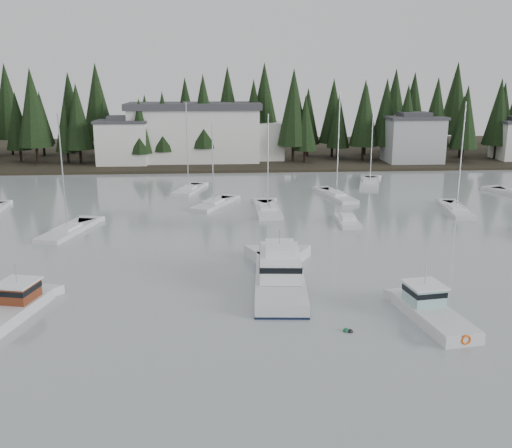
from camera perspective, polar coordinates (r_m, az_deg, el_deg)
The scene contains 19 objects.
ground at distance 31.85m, azimuth -2.11°, elevation -15.98°, with size 260.00×260.00×0.00m, color gray.
far_shore_land at distance 125.48m, azimuth -3.54°, elevation 7.12°, with size 240.00×54.00×1.00m, color black.
conifer_treeline at distance 114.58m, azimuth -3.50°, elevation 6.41°, with size 200.00×22.00×20.00m, color black, non-canonical shape.
house_west at distance 108.44m, azimuth -13.15°, elevation 8.08°, with size 9.54×7.42×8.75m.
house_east_a at distance 112.21m, azimuth 15.41°, elevation 8.27°, with size 10.60×8.48×9.25m.
harbor_inn at distance 110.28m, azimuth -5.08°, elevation 9.08°, with size 29.50×11.50×10.90m.
lobster_boat_brown at distance 43.41m, azimuth -23.55°, elevation -7.94°, with size 5.38×8.69×4.09m.
cabin_cruiser_center at distance 45.25m, azimuth 2.39°, elevation -5.33°, with size 4.81×12.60×5.30m.
lobster_boat_teal at distance 41.16m, azimuth 17.13°, elevation -8.50°, with size 3.78×7.98×4.27m.
sailboat_0 at distance 63.95m, azimuth -18.32°, elevation -0.79°, with size 4.92×9.63×13.11m.
sailboat_2 at distance 70.30m, azimuth 1.18°, elevation 1.30°, with size 2.86×9.38×12.43m.
sailboat_3 at distance 74.41m, azimuth 19.39°, elevation 1.23°, with size 3.76×9.32×13.87m.
sailboat_4 at distance 79.33m, azimuth 8.04°, elevation 2.71°, with size 4.29×10.01×14.70m.
sailboat_8 at distance 90.15m, azimuth 11.31°, elevation 3.97°, with size 5.27×9.66×11.34m.
sailboat_10 at distance 73.59m, azimuth -4.27°, elevation 1.86°, with size 6.11×8.71×11.15m.
sailboat_11 at distance 83.30m, azimuth -6.76°, elevation 3.31°, with size 4.72×8.70×13.20m.
runabout_1 at distance 65.25m, azimuth 9.16°, elevation 0.13°, with size 2.41×5.70×1.42m.
mooring_buoy_green at distance 38.40m, azimuth 9.00°, elevation -10.55°, with size 0.46×0.46×0.46m, color #145933.
mooring_buoy_dark at distance 38.35m, azimuth 9.39°, elevation -10.60°, with size 0.39×0.39×0.39m, color black.
Camera 1 is at (-0.73, -27.43, 16.17)m, focal length 40.00 mm.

